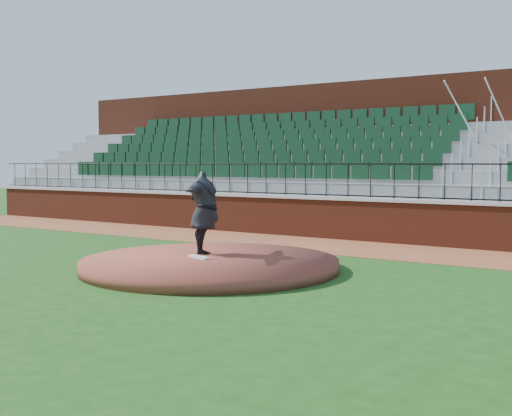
{
  "coord_description": "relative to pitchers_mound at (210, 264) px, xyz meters",
  "views": [
    {
      "loc": [
        8.24,
        -10.69,
        2.33
      ],
      "look_at": [
        0.0,
        1.5,
        1.3
      ],
      "focal_mm": 45.33,
      "sensor_mm": 36.0,
      "label": 1
    }
  ],
  "objects": [
    {
      "name": "ground",
      "position": [
        0.4,
        -0.3,
        -0.12
      ],
      "size": [
        90.0,
        90.0,
        0.0
      ],
      "primitive_type": "plane",
      "color": "#184313",
      "rests_on": "ground"
    },
    {
      "name": "warning_track",
      "position": [
        0.4,
        5.1,
        -0.12
      ],
      "size": [
        34.0,
        3.2,
        0.01
      ],
      "primitive_type": "cube",
      "color": "brown",
      "rests_on": "ground"
    },
    {
      "name": "field_wall",
      "position": [
        0.4,
        6.7,
        0.47
      ],
      "size": [
        34.0,
        0.35,
        1.2
      ],
      "primitive_type": "cube",
      "color": "maroon",
      "rests_on": "ground"
    },
    {
      "name": "wall_cap",
      "position": [
        0.4,
        6.7,
        1.12
      ],
      "size": [
        34.0,
        0.45,
        0.1
      ],
      "primitive_type": "cube",
      "color": "#B7B7B7",
      "rests_on": "field_wall"
    },
    {
      "name": "wall_railing",
      "position": [
        0.4,
        6.7,
        1.67
      ],
      "size": [
        34.0,
        0.05,
        1.0
      ],
      "primitive_type": null,
      "color": "black",
      "rests_on": "wall_cap"
    },
    {
      "name": "seating_stands",
      "position": [
        0.4,
        9.42,
        2.18
      ],
      "size": [
        34.0,
        5.1,
        4.6
      ],
      "primitive_type": null,
      "color": "gray",
      "rests_on": "ground"
    },
    {
      "name": "concourse_wall",
      "position": [
        0.4,
        12.22,
        2.62
      ],
      "size": [
        34.0,
        0.5,
        5.5
      ],
      "primitive_type": "cube",
      "color": "maroon",
      "rests_on": "ground"
    },
    {
      "name": "pitchers_mound",
      "position": [
        0.0,
        0.0,
        0.0
      ],
      "size": [
        5.59,
        5.59,
        0.25
      ],
      "primitive_type": "cylinder",
      "color": "brown",
      "rests_on": "ground"
    },
    {
      "name": "pitching_rubber",
      "position": [
        -0.24,
        -0.09,
        0.15
      ],
      "size": [
        0.67,
        0.35,
        0.04
      ],
      "primitive_type": "cube",
      "rotation": [
        0.0,
        0.0,
        -0.3
      ],
      "color": "silver",
      "rests_on": "pitchers_mound"
    },
    {
      "name": "pitcher",
      "position": [
        -0.55,
        0.49,
        1.08
      ],
      "size": [
        1.63,
        2.38,
        1.91
      ],
      "primitive_type": "imported",
      "rotation": [
        0.0,
        0.0,
        2.04
      ],
      "color": "black",
      "rests_on": "pitchers_mound"
    }
  ]
}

